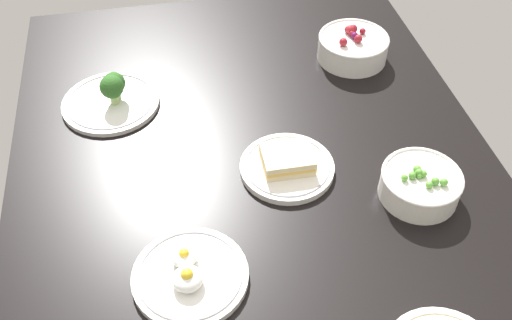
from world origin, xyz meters
The scene contains 6 objects.
dining_table centered at (0.00, 0.00, 2.00)cm, with size 128.19×93.66×4.00cm, color black.
plate_broccoli centered at (-24.32, -26.60, 5.89)cm, with size 20.72×20.72×7.85cm.
plate_eggs centered at (22.43, -15.26, 5.09)cm, with size 18.90×18.90×4.83cm.
plate_sandwich centered at (1.81, 5.67, 5.42)cm, with size 18.03×18.03×4.50cm.
bowl_peas centered at (12.52, 27.71, 6.89)cm, with size 14.62×14.62×6.47cm.
bowl_berries centered at (-30.78, 28.93, 7.19)cm, with size 16.26×16.26×7.59cm.
Camera 1 is at (74.95, -14.70, 83.62)cm, focal length 40.32 mm.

